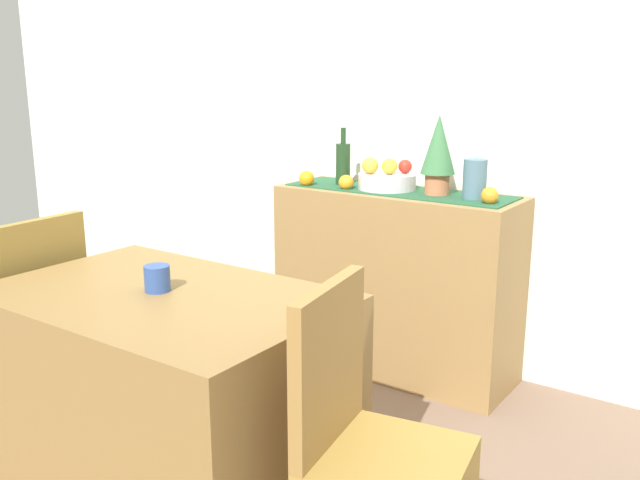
% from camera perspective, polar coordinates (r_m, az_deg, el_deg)
% --- Properties ---
extents(ground_plane, '(6.40, 6.40, 0.02)m').
position_cam_1_polar(ground_plane, '(2.89, -4.97, -16.42)').
color(ground_plane, '#7B6152').
rests_on(ground_plane, ground).
extents(room_wall_rear, '(6.40, 0.06, 2.70)m').
position_cam_1_polar(room_wall_rear, '(3.48, 7.37, 12.19)').
color(room_wall_rear, silver).
rests_on(room_wall_rear, ground).
extents(sideboard_console, '(1.16, 0.42, 0.89)m').
position_cam_1_polar(sideboard_console, '(3.35, 6.30, -3.51)').
color(sideboard_console, olive).
rests_on(sideboard_console, ground).
extents(table_runner, '(1.09, 0.32, 0.01)m').
position_cam_1_polar(table_runner, '(3.25, 6.50, 4.09)').
color(table_runner, '#245335').
rests_on(table_runner, sideboard_console).
extents(fruit_bowl, '(0.28, 0.28, 0.07)m').
position_cam_1_polar(fruit_bowl, '(3.27, 5.60, 4.87)').
color(fruit_bowl, silver).
rests_on(fruit_bowl, table_runner).
extents(apple_left, '(0.08, 0.08, 0.08)m').
position_cam_1_polar(apple_left, '(3.25, 5.81, 6.12)').
color(apple_left, gold).
rests_on(apple_left, fruit_bowl).
extents(apple_rear, '(0.08, 0.08, 0.08)m').
position_cam_1_polar(apple_rear, '(3.26, 4.20, 6.20)').
color(apple_rear, gold).
rests_on(apple_rear, fruit_bowl).
extents(apple_front, '(0.07, 0.07, 0.07)m').
position_cam_1_polar(apple_front, '(3.29, 7.10, 6.10)').
color(apple_front, red).
rests_on(apple_front, fruit_bowl).
extents(wine_bottle, '(0.07, 0.07, 0.28)m').
position_cam_1_polar(wine_bottle, '(3.39, 1.93, 6.40)').
color(wine_bottle, '#1E3C1F').
rests_on(wine_bottle, sideboard_console).
extents(ceramic_vase, '(0.10, 0.10, 0.18)m').
position_cam_1_polar(ceramic_vase, '(3.08, 12.75, 4.92)').
color(ceramic_vase, slate).
rests_on(ceramic_vase, sideboard_console).
extents(potted_plant, '(0.16, 0.16, 0.37)m').
position_cam_1_polar(potted_plant, '(3.13, 9.83, 7.32)').
color(potted_plant, '#B86945').
rests_on(potted_plant, sideboard_console).
extents(orange_loose_mid, '(0.07, 0.07, 0.07)m').
position_cam_1_polar(orange_loose_mid, '(3.27, 2.19, 4.82)').
color(orange_loose_mid, orange).
rests_on(orange_loose_mid, sideboard_console).
extents(orange_loose_far, '(0.07, 0.07, 0.07)m').
position_cam_1_polar(orange_loose_far, '(2.99, 13.94, 3.60)').
color(orange_loose_far, orange).
rests_on(orange_loose_far, sideboard_console).
extents(orange_loose_near_bowl, '(0.08, 0.08, 0.08)m').
position_cam_1_polar(orange_loose_near_bowl, '(3.38, -1.12, 5.14)').
color(orange_loose_near_bowl, orange).
rests_on(orange_loose_near_bowl, sideboard_console).
extents(dining_table, '(1.16, 0.76, 0.74)m').
position_cam_1_polar(dining_table, '(2.43, -12.61, -12.63)').
color(dining_table, olive).
rests_on(dining_table, ground).
extents(coffee_cup, '(0.08, 0.08, 0.09)m').
position_cam_1_polar(coffee_cup, '(2.31, -13.39, -3.12)').
color(coffee_cup, '#2C4A91').
rests_on(coffee_cup, dining_table).
extents(chair_near_window, '(0.42, 0.42, 0.90)m').
position_cam_1_polar(chair_near_window, '(3.10, -23.26, -9.62)').
color(chair_near_window, olive).
rests_on(chair_near_window, ground).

